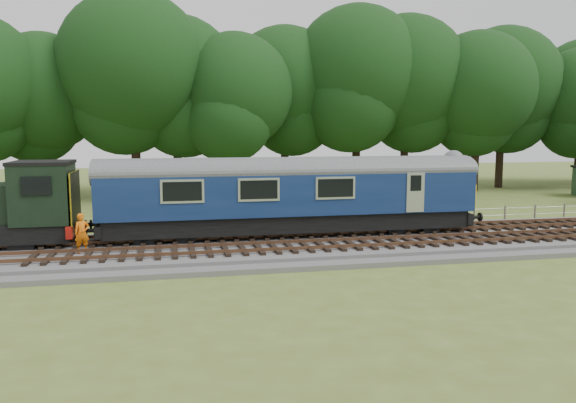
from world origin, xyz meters
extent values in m
plane|color=#536725|center=(0.00, 0.00, 0.00)|extent=(120.00, 120.00, 0.00)
cube|color=#4C4C4F|center=(0.00, 0.00, 0.17)|extent=(70.00, 7.00, 0.35)
cube|color=brown|center=(0.00, 0.68, 0.49)|extent=(66.50, 0.07, 0.14)
cube|color=brown|center=(0.00, 2.12, 0.49)|extent=(66.50, 0.07, 0.14)
cube|color=brown|center=(0.00, -2.32, 0.49)|extent=(66.50, 0.07, 0.14)
cube|color=brown|center=(0.00, -0.88, 0.49)|extent=(66.50, 0.07, 0.14)
cube|color=black|center=(-5.63, 1.40, 1.06)|extent=(17.46, 2.52, 0.85)
cube|color=#0E204A|center=(-5.63, 1.40, 2.48)|extent=(18.00, 2.80, 2.05)
cube|color=yellow|center=(3.39, 1.40, 2.11)|extent=(0.06, 2.74, 1.30)
cube|color=black|center=(0.37, 1.40, 0.86)|extent=(2.60, 2.00, 0.55)
cube|color=black|center=(-11.63, 1.40, 0.86)|extent=(2.60, 2.00, 0.55)
cube|color=black|center=(-16.83, 1.40, 2.66)|extent=(2.40, 2.55, 2.60)
cube|color=#AB140D|center=(-15.65, 1.40, 1.06)|extent=(0.25, 2.60, 0.55)
cube|color=yellow|center=(-15.51, 1.40, 2.46)|extent=(0.06, 2.55, 2.30)
imported|color=orange|center=(-14.99, -0.65, 1.18)|extent=(0.70, 0.58, 1.66)
camera|label=1|loc=(-11.37, -24.90, 5.43)|focal=35.00mm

